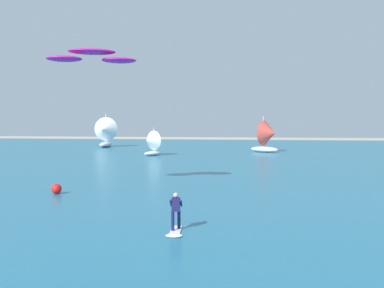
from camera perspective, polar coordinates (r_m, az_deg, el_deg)
The scene contains 7 objects.
ocean at distance 54.29m, azimuth 4.24°, elevation -1.86°, with size 160.00×90.00×0.10m, color #236B89.
kitesurfer at distance 19.57m, azimuth -2.11°, elevation -9.36°, with size 0.74×1.98×1.67m.
kite at distance 30.68m, azimuth -12.58°, elevation 10.81°, with size 6.08×3.72×0.88m.
sailboat_leading at distance 74.96m, azimuth -11.05°, elevation 1.52°, with size 3.93×4.68×5.54m.
sailboat_far_left at distance 57.75m, azimuth -5.27°, elevation 0.15°, with size 3.01×3.25×3.60m.
sailboat_near_shore at distance 63.78m, azimuth 9.65°, elevation 1.01°, with size 4.54×4.14×5.05m.
marker_buoy at distance 30.27m, azimuth -16.82°, elevation -5.47°, with size 0.66×0.66×0.66m, color red.
Camera 1 is at (2.25, -2.57, 5.03)m, focal length 42.02 mm.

